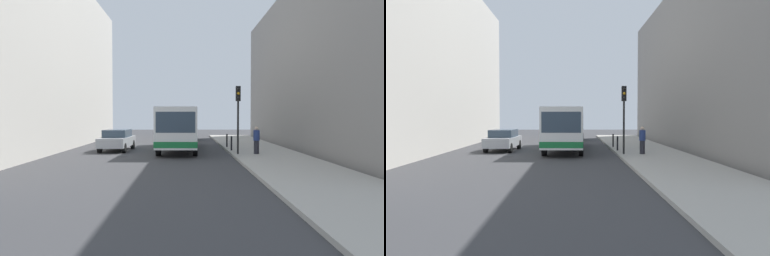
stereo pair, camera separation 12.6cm
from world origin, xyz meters
TOP-DOWN VIEW (x-y plane):
  - ground_plane at (0.00, 0.00)m, footprint 80.00×80.00m
  - sidewalk at (5.40, 0.00)m, footprint 4.40×40.00m
  - building_left at (-11.50, 4.00)m, footprint 7.00×32.00m
  - building_right at (11.50, 4.00)m, footprint 7.00×32.00m
  - bus at (-0.05, 3.28)m, footprint 2.80×11.08m
  - car_beside_bus at (-4.43, 2.83)m, footprint 2.04×4.48m
  - car_behind_bus at (0.59, 13.78)m, footprint 2.00×4.47m
  - traffic_light at (3.55, -1.09)m, footprint 0.28×0.33m
  - bollard_near at (3.45, 1.27)m, footprint 0.11×0.11m
  - bollard_mid at (3.45, 4.00)m, footprint 0.11×0.11m
  - pedestrian_near_signal at (4.69, -1.02)m, footprint 0.38×0.38m

SIDE VIEW (x-z plane):
  - ground_plane at x=0.00m, z-range 0.00..0.00m
  - sidewalk at x=5.40m, z-range 0.00..0.15m
  - bollard_near at x=3.45m, z-range 0.15..1.10m
  - bollard_mid at x=3.45m, z-range 0.15..1.10m
  - car_beside_bus at x=-4.43m, z-range 0.04..1.52m
  - car_behind_bus at x=0.59m, z-range 0.04..1.52m
  - pedestrian_near_signal at x=4.69m, z-range 0.15..1.81m
  - bus at x=-0.05m, z-range 0.23..3.23m
  - traffic_light at x=3.55m, z-range 0.96..5.06m
  - building_right at x=11.50m, z-range 0.00..12.09m
  - building_left at x=-11.50m, z-range 0.00..13.26m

